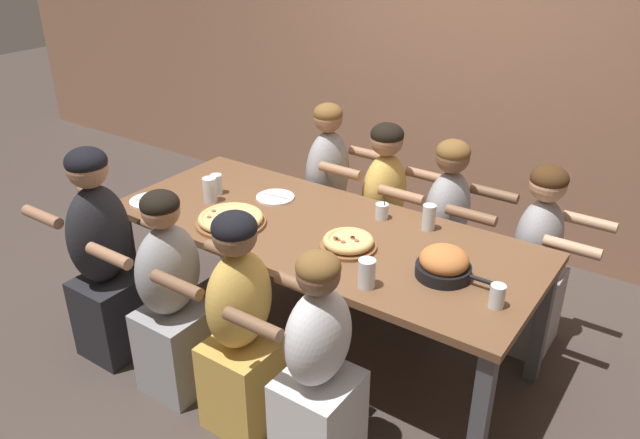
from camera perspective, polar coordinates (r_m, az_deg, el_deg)
The scene contains 22 objects.
ground_plane at distance 3.73m, azimuth 0.00°, elevation -11.28°, with size 18.00×18.00×0.00m, color #423833.
restaurant_back_panel at distance 4.56m, azimuth 13.42°, elevation 17.31°, with size 10.00×0.06×3.20m, color #9E7056.
dining_table at distance 3.34m, azimuth 0.00°, elevation -1.88°, with size 2.34×0.95×0.77m.
pizza_board_main at distance 3.10m, azimuth 2.60°, elevation -2.13°, with size 0.29×0.29×0.06m.
pizza_board_second at distance 3.37m, azimuth -8.16°, elevation -0.00°, with size 0.38×0.38×0.06m.
skillet_bowl at distance 2.91m, azimuth 11.27°, elevation -4.00°, with size 0.37×0.26×0.15m.
empty_plate_a at distance 3.65m, azimuth -4.11°, elevation 2.04°, with size 0.22×0.22×0.02m.
empty_plate_b at distance 3.73m, azimuth -15.28°, elevation 1.68°, with size 0.23×0.23×0.02m.
cocktail_glass_blue at distance 3.41m, azimuth 5.67°, elevation 0.70°, with size 0.07×0.07×0.11m.
drinking_glass_a at distance 3.64m, azimuth -10.03°, elevation 2.60°, with size 0.08×0.08×0.14m.
drinking_glass_b at distance 3.74m, azimuth -9.43°, elevation 3.11°, with size 0.07×0.07×0.12m.
drinking_glass_c at distance 3.32m, azimuth 9.91°, elevation 0.05°, with size 0.07×0.07×0.14m.
drinking_glass_d at distance 2.79m, azimuth 4.29°, elevation -4.94°, with size 0.08×0.08×0.14m.
drinking_glass_e at distance 2.76m, azimuth 15.88°, elevation -6.83°, with size 0.07×0.07×0.11m.
diner_far_midright at distance 3.79m, azimuth 11.37°, elevation -1.74°, with size 0.51×0.40×1.14m.
diner_far_right at distance 3.66m, azimuth 19.01°, elevation -4.16°, with size 0.51×0.40×1.11m.
diner_near_left at distance 3.56m, azimuth -19.17°, elevation -3.75°, with size 0.51×0.40×1.23m.
diner_near_midleft at distance 3.24m, azimuth -13.39°, elevation -7.46°, with size 0.51×0.40×1.13m.
diner_far_midleft at distance 4.13m, azimuth 0.74°, elevation 1.76°, with size 0.51×0.40×1.21m.
diner_near_midright at distance 2.76m, azimuth -0.22°, elevation -13.94°, with size 0.51×0.40×1.10m.
diner_far_center at distance 3.94m, azimuth 5.78°, elevation 0.08°, with size 0.51×0.40×1.16m.
diner_near_center at distance 2.96m, azimuth -7.24°, elevation -10.23°, with size 0.51×0.40×1.15m.
Camera 1 is at (1.67, -2.41, 2.30)m, focal length 35.00 mm.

